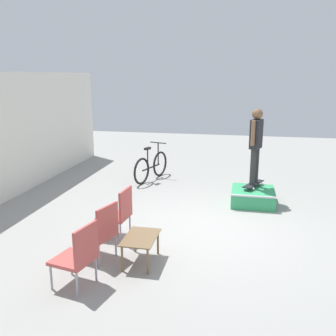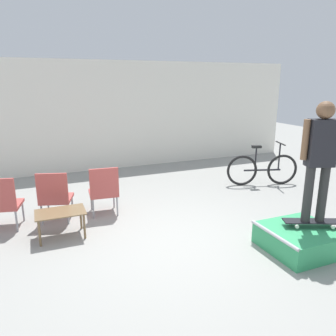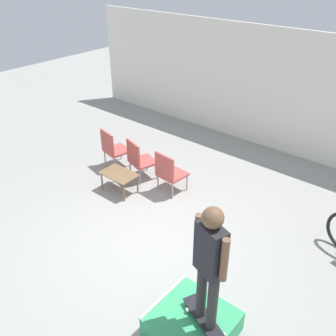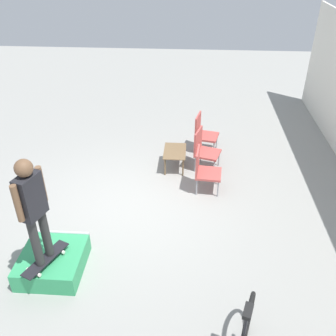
# 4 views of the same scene
# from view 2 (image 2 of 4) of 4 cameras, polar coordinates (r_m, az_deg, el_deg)

# --- Properties ---
(ground_plane) EXTENTS (24.00, 24.00, 0.00)m
(ground_plane) POSITION_cam_2_polar(r_m,az_deg,el_deg) (5.27, 0.39, -12.79)
(ground_plane) COLOR gray
(house_wall_back) EXTENTS (12.00, 0.06, 3.00)m
(house_wall_back) POSITION_cam_2_polar(r_m,az_deg,el_deg) (9.33, -11.25, 8.80)
(house_wall_back) COLOR white
(house_wall_back) RESTS_ON ground_plane
(skate_ramp_box) EXTENTS (1.04, 0.98, 0.36)m
(skate_ramp_box) POSITION_cam_2_polar(r_m,az_deg,el_deg) (5.36, 21.99, -11.40)
(skate_ramp_box) COLOR #339E60
(skate_ramp_box) RESTS_ON ground_plane
(skateboard_on_ramp) EXTENTS (0.85, 0.52, 0.07)m
(skateboard_on_ramp) POSITION_cam_2_polar(r_m,az_deg,el_deg) (5.39, 23.79, -8.52)
(skateboard_on_ramp) COLOR black
(skateboard_on_ramp) RESTS_ON skate_ramp_box
(person_skater) EXTENTS (0.54, 0.31, 1.75)m
(person_skater) POSITION_cam_2_polar(r_m,az_deg,el_deg) (5.09, 25.01, 2.42)
(person_skater) COLOR #2D2D2D
(person_skater) RESTS_ON skateboard_on_ramp
(coffee_table) EXTENTS (0.77, 0.50, 0.44)m
(coffee_table) POSITION_cam_2_polar(r_m,az_deg,el_deg) (5.54, -18.22, -7.81)
(coffee_table) COLOR brown
(coffee_table) RESTS_ON ground_plane
(patio_chair_left) EXTENTS (0.62, 0.62, 0.94)m
(patio_chair_left) POSITION_cam_2_polar(r_m,az_deg,el_deg) (6.13, -26.91, -5.24)
(patio_chair_left) COLOR #99999E
(patio_chair_left) RESTS_ON ground_plane
(patio_chair_center) EXTENTS (0.65, 0.65, 0.94)m
(patio_chair_center) POSITION_cam_2_polar(r_m,az_deg,el_deg) (6.11, -19.09, -4.48)
(patio_chair_center) COLOR #99999E
(patio_chair_center) RESTS_ON ground_plane
(patio_chair_right) EXTENTS (0.56, 0.56, 0.94)m
(patio_chair_right) POSITION_cam_2_polar(r_m,az_deg,el_deg) (6.20, -11.12, -3.64)
(patio_chair_right) COLOR #99999E
(patio_chair_right) RESTS_ON ground_plane
(bicycle) EXTENTS (1.68, 0.66, 1.04)m
(bicycle) POSITION_cam_2_polar(r_m,az_deg,el_deg) (8.20, 16.11, -0.19)
(bicycle) COLOR black
(bicycle) RESTS_ON ground_plane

